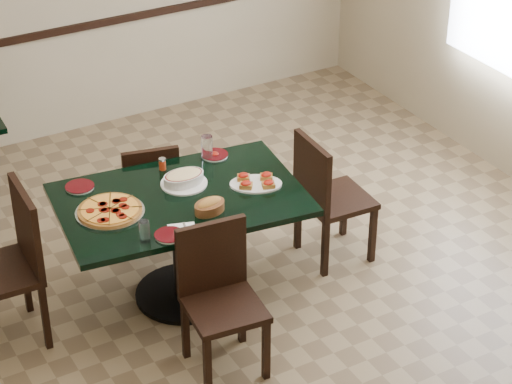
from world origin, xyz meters
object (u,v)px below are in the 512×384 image
chair_right (326,193)px  pepperoni_pizza (110,210)px  chair_far (150,191)px  bread_basket (210,206)px  main_table (181,222)px  lasagna_casserole (184,178)px  bruschetta_platter (256,182)px  chair_left (11,258)px  chair_near (219,290)px

chair_right → pepperoni_pizza: chair_right is taller
chair_far → bread_basket: bread_basket is taller
main_table → lasagna_casserole: size_ratio=5.42×
chair_right → bruschetta_platter: (-0.55, -0.03, 0.26)m
chair_right → bread_basket: 0.99m
chair_left → bruschetta_platter: 1.55m
chair_near → main_table: bearing=88.6°
lasagna_casserole → main_table: bearing=-126.3°
bread_basket → bruschetta_platter: size_ratio=0.57×
main_table → lasagna_casserole: 0.27m
chair_right → bruschetta_platter: chair_right is taller
chair_far → bruschetta_platter: 0.90m
chair_far → chair_left: bearing=36.2°
chair_near → pepperoni_pizza: 0.83m
chair_far → chair_right: size_ratio=0.88×
chair_left → bread_basket: bearing=73.2°
chair_right → chair_left: size_ratio=0.92×
chair_left → bread_basket: (1.12, -0.39, 0.23)m
chair_far → chair_near: 1.30m
main_table → chair_far: bearing=91.3°
bread_basket → bruschetta_platter: bearing=7.1°
main_table → lasagna_casserole: (0.09, 0.12, 0.23)m
chair_near → chair_left: 1.25m
chair_near → bread_basket: chair_near is taller
bread_basket → bruschetta_platter: bread_basket is taller
bread_basket → chair_far: bearing=79.6°
chair_left → pepperoni_pizza: 0.64m
lasagna_casserole → bruschetta_platter: (0.39, -0.23, -0.02)m
chair_far → pepperoni_pizza: size_ratio=1.96×
main_table → chair_near: bearing=-90.5°
chair_near → bruschetta_platter: 0.83m
bread_basket → bruschetta_platter: 0.41m
main_table → bread_basket: bread_basket is taller
main_table → chair_far: size_ratio=1.96×
main_table → pepperoni_pizza: bearing=-178.3°
pepperoni_pizza → bruschetta_platter: 0.93m
chair_far → chair_left: 1.21m
main_table → chair_left: chair_left is taller
main_table → pepperoni_pizza: pepperoni_pizza is taller
chair_far → lasagna_casserole: (0.02, -0.50, 0.35)m
chair_near → bruschetta_platter: chair_near is taller
main_table → chair_right: (1.02, -0.08, -0.05)m
chair_near → chair_left: (-0.96, 0.81, 0.06)m
bread_basket → pepperoni_pizza: bearing=140.2°
chair_near → lasagna_casserole: (0.17, 0.79, 0.29)m
pepperoni_pizza → bread_basket: bread_basket is taller
chair_left → lasagna_casserole: (1.13, -0.02, 0.23)m
chair_right → chair_far: bearing=56.2°
bruschetta_platter → chair_far: bearing=147.6°
chair_right → pepperoni_pizza: bearing=87.8°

